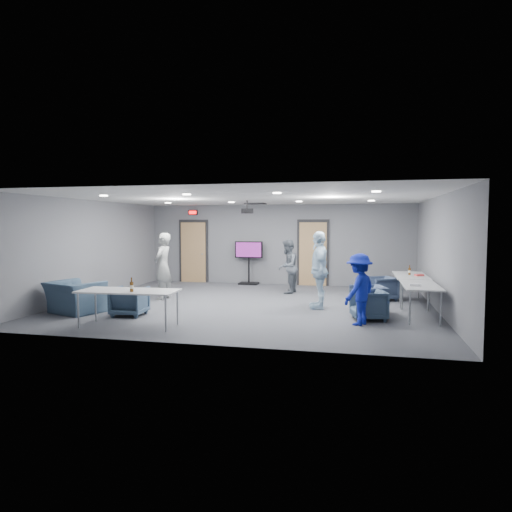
% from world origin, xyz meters
% --- Properties ---
extents(floor, '(9.00, 9.00, 0.00)m').
position_xyz_m(floor, '(0.00, 0.00, 0.00)').
color(floor, '#3D3F46').
rests_on(floor, ground).
extents(ceiling, '(9.00, 9.00, 0.00)m').
position_xyz_m(ceiling, '(0.00, 0.00, 2.70)').
color(ceiling, silver).
rests_on(ceiling, wall_back).
extents(wall_back, '(9.00, 0.02, 2.70)m').
position_xyz_m(wall_back, '(0.00, 4.00, 1.35)').
color(wall_back, slate).
rests_on(wall_back, floor).
extents(wall_front, '(9.00, 0.02, 2.70)m').
position_xyz_m(wall_front, '(0.00, -4.00, 1.35)').
color(wall_front, slate).
rests_on(wall_front, floor).
extents(wall_left, '(0.02, 8.00, 2.70)m').
position_xyz_m(wall_left, '(-4.50, 0.00, 1.35)').
color(wall_left, slate).
rests_on(wall_left, floor).
extents(wall_right, '(0.02, 8.00, 2.70)m').
position_xyz_m(wall_right, '(4.50, 0.00, 1.35)').
color(wall_right, slate).
rests_on(wall_right, floor).
extents(door_left, '(1.06, 0.17, 2.24)m').
position_xyz_m(door_left, '(-3.00, 3.95, 1.07)').
color(door_left, black).
rests_on(door_left, wall_back).
extents(door_right, '(1.06, 0.17, 2.24)m').
position_xyz_m(door_right, '(1.20, 3.95, 1.07)').
color(door_right, black).
rests_on(door_right, wall_back).
extents(exit_sign, '(0.32, 0.08, 0.16)m').
position_xyz_m(exit_sign, '(-3.00, 3.93, 2.45)').
color(exit_sign, black).
rests_on(exit_sign, wall_back).
extents(hvac_diffuser, '(0.60, 0.60, 0.03)m').
position_xyz_m(hvac_diffuser, '(-0.50, 2.80, 2.69)').
color(hvac_diffuser, black).
rests_on(hvac_diffuser, ceiling).
extents(downlights, '(6.18, 3.78, 0.02)m').
position_xyz_m(downlights, '(0.00, 0.00, 2.68)').
color(downlights, white).
rests_on(downlights, ceiling).
extents(person_a, '(0.47, 0.68, 1.81)m').
position_xyz_m(person_a, '(-2.50, 0.25, 0.90)').
color(person_a, gray).
rests_on(person_a, floor).
extents(person_b, '(0.68, 0.83, 1.59)m').
position_xyz_m(person_b, '(0.64, 2.04, 0.79)').
color(person_b, '#515861').
rests_on(person_b, floor).
extents(person_c, '(0.63, 1.16, 1.87)m').
position_xyz_m(person_c, '(1.75, -0.17, 0.94)').
color(person_c, silver).
rests_on(person_c, floor).
extents(person_d, '(0.93, 1.08, 1.45)m').
position_xyz_m(person_d, '(2.70, -1.83, 0.73)').
color(person_d, '#1926A2').
rests_on(person_d, floor).
extents(chair_right_a, '(0.92, 0.91, 0.64)m').
position_xyz_m(chair_right_a, '(3.30, 1.38, 0.32)').
color(chair_right_a, '#323E56').
rests_on(chair_right_a, floor).
extents(chair_right_b, '(0.88, 0.87, 0.66)m').
position_xyz_m(chair_right_b, '(2.90, -0.68, 0.33)').
color(chair_right_b, '#36435E').
rests_on(chair_right_b, floor).
extents(chair_right_c, '(0.84, 0.82, 0.64)m').
position_xyz_m(chair_right_c, '(2.90, -1.30, 0.32)').
color(chair_right_c, '#34465B').
rests_on(chair_right_c, floor).
extents(chair_front_a, '(0.74, 0.76, 0.65)m').
position_xyz_m(chair_front_a, '(-2.30, -2.00, 0.33)').
color(chair_front_a, '#384C62').
rests_on(chair_front_a, floor).
extents(chair_front_b, '(1.39, 1.30, 0.73)m').
position_xyz_m(chair_front_b, '(-3.67, -2.00, 0.37)').
color(chair_front_b, '#3B5065').
rests_on(chair_front_b, floor).
extents(table_right_a, '(0.79, 1.91, 0.73)m').
position_xyz_m(table_right_a, '(4.00, 1.09, 0.69)').
color(table_right_a, silver).
rests_on(table_right_a, floor).
extents(table_right_b, '(0.75, 1.80, 0.73)m').
position_xyz_m(table_right_b, '(4.00, -0.81, 0.68)').
color(table_right_b, silver).
rests_on(table_right_b, floor).
extents(table_front_left, '(2.00, 0.91, 0.73)m').
position_xyz_m(table_front_left, '(-1.78, -3.00, 0.69)').
color(table_front_left, silver).
rests_on(table_front_left, floor).
extents(bottle_front, '(0.07, 0.07, 0.28)m').
position_xyz_m(bottle_front, '(-1.62, -3.18, 0.83)').
color(bottle_front, '#52300E').
rests_on(bottle_front, table_front_left).
extents(bottle_right, '(0.07, 0.07, 0.26)m').
position_xyz_m(bottle_right, '(3.98, 1.11, 0.82)').
color(bottle_right, '#52300E').
rests_on(bottle_right, table_right_a).
extents(snack_box, '(0.24, 0.21, 0.05)m').
position_xyz_m(snack_box, '(4.19, 0.90, 0.75)').
color(snack_box, red).
rests_on(snack_box, table_right_a).
extents(wrapper, '(0.23, 0.17, 0.05)m').
position_xyz_m(wrapper, '(3.86, -1.08, 0.75)').
color(wrapper, silver).
rests_on(wrapper, table_right_b).
extents(tv_stand, '(0.95, 0.45, 1.46)m').
position_xyz_m(tv_stand, '(-0.95, 3.75, 0.83)').
color(tv_stand, black).
rests_on(tv_stand, floor).
extents(projector, '(0.39, 0.36, 0.36)m').
position_xyz_m(projector, '(-0.31, 0.91, 2.40)').
color(projector, black).
rests_on(projector, ceiling).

